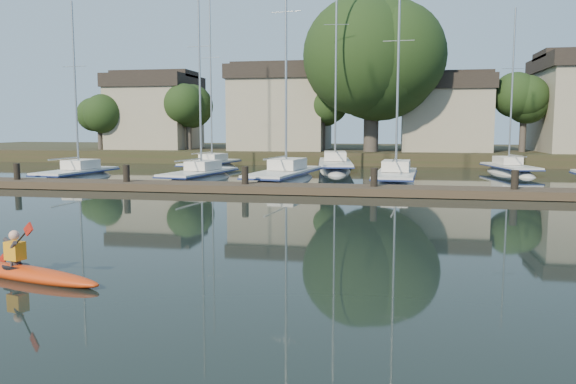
% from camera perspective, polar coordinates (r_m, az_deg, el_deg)
% --- Properties ---
extents(ground, '(160.00, 160.00, 0.00)m').
position_cam_1_polar(ground, '(12.43, -7.72, -7.70)').
color(ground, black).
rests_on(ground, ground).
extents(kayak, '(4.23, 1.65, 1.35)m').
position_cam_1_polar(kayak, '(12.81, -25.58, -7.11)').
color(kayak, red).
rests_on(kayak, ground).
extents(dock, '(34.00, 2.00, 1.80)m').
position_cam_1_polar(dock, '(25.86, 2.06, 0.32)').
color(dock, '#453227').
rests_on(dock, ground).
extents(sailboat_0, '(2.47, 7.23, 11.29)m').
position_cam_1_polar(sailboat_0, '(34.65, -20.62, 0.88)').
color(sailboat_0, silver).
rests_on(sailboat_0, ground).
extents(sailboat_1, '(3.04, 8.10, 12.92)m').
position_cam_1_polar(sailboat_1, '(32.19, -8.94, 0.83)').
color(sailboat_1, silver).
rests_on(sailboat_1, ground).
extents(sailboat_2, '(3.45, 9.77, 15.82)m').
position_cam_1_polar(sailboat_2, '(31.03, -0.35, 0.65)').
color(sailboat_2, silver).
rests_on(sailboat_2, ground).
extents(sailboat_3, '(2.64, 8.26, 13.13)m').
position_cam_1_polar(sailboat_3, '(30.78, 10.84, 0.48)').
color(sailboat_3, silver).
rests_on(sailboat_3, ground).
extents(sailboat_5, '(3.02, 8.38, 13.57)m').
position_cam_1_polar(sailboat_5, '(40.78, -7.85, 2.08)').
color(sailboat_5, silver).
rests_on(sailboat_5, ground).
extents(sailboat_6, '(3.55, 10.96, 17.11)m').
position_cam_1_polar(sailboat_6, '(39.41, 4.79, 1.92)').
color(sailboat_6, silver).
rests_on(sailboat_6, ground).
extents(sailboat_7, '(3.24, 7.51, 11.73)m').
position_cam_1_polar(sailboat_7, '(39.36, 21.56, 1.50)').
color(sailboat_7, silver).
rests_on(sailboat_7, ground).
extents(shore, '(90.00, 25.25, 12.75)m').
position_cam_1_polar(shore, '(51.75, 8.24, 6.81)').
color(shore, '#262E17').
rests_on(shore, ground).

